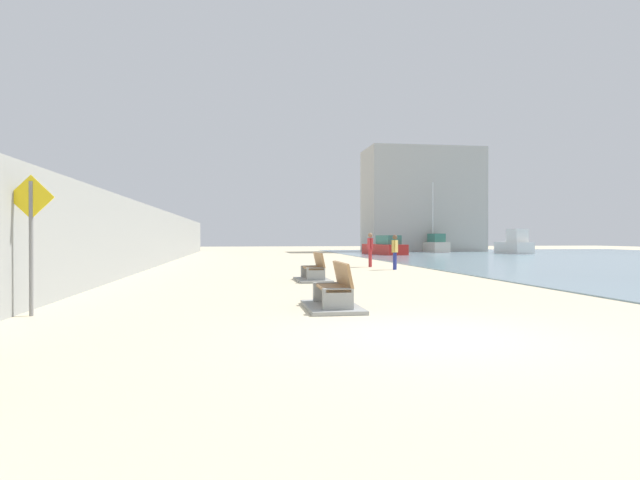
{
  "coord_description": "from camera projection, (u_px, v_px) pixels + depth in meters",
  "views": [
    {
      "loc": [
        -2.85,
        -7.73,
        1.5
      ],
      "look_at": [
        0.93,
        17.32,
        1.37
      ],
      "focal_mm": 29.64,
      "sensor_mm": 36.0,
      "label": 1
    }
  ],
  "objects": [
    {
      "name": "ground_plane",
      "position": [
        299.0,
        268.0,
        25.87
      ],
      "size": [
        120.0,
        120.0,
        0.0
      ],
      "primitive_type": "plane",
      "color": "beige"
    },
    {
      "name": "seawall",
      "position": [
        140.0,
        237.0,
        24.75
      ],
      "size": [
        0.8,
        64.0,
        3.01
      ],
      "primitive_type": "cube",
      "color": "gray",
      "rests_on": "ground"
    },
    {
      "name": "bench_near",
      "position": [
        333.0,
        298.0,
        11.08
      ],
      "size": [
        1.11,
        2.11,
        0.98
      ],
      "color": "gray",
      "rests_on": "ground"
    },
    {
      "name": "bench_far",
      "position": [
        313.0,
        274.0,
        18.12
      ],
      "size": [
        1.15,
        2.13,
        0.98
      ],
      "color": "gray",
      "rests_on": "ground"
    },
    {
      "name": "person_walking",
      "position": [
        395.0,
        250.0,
        24.36
      ],
      "size": [
        0.37,
        0.43,
        1.62
      ],
      "color": "navy",
      "rests_on": "ground"
    },
    {
      "name": "person_standing",
      "position": [
        370.0,
        247.0,
        26.63
      ],
      "size": [
        0.23,
        0.52,
        1.72
      ],
      "color": "#B22D33",
      "rests_on": "ground"
    },
    {
      "name": "boat_nearest",
      "position": [
        385.0,
        247.0,
        45.04
      ],
      "size": [
        2.69,
        5.81,
        1.62
      ],
      "color": "red",
      "rests_on": "water_bay"
    },
    {
      "name": "boat_mid_bay",
      "position": [
        514.0,
        245.0,
        47.35
      ],
      "size": [
        1.78,
        4.07,
        2.2
      ],
      "color": "white",
      "rests_on": "water_bay"
    },
    {
      "name": "boat_far_right",
      "position": [
        434.0,
        245.0,
        52.14
      ],
      "size": [
        1.91,
        4.13,
        6.94
      ],
      "color": "beige",
      "rests_on": "water_bay"
    },
    {
      "name": "pedestrian_sign",
      "position": [
        31.0,
        228.0,
        10.06
      ],
      "size": [
        0.85,
        0.08,
        2.7
      ],
      "color": "slate",
      "rests_on": "ground"
    },
    {
      "name": "harbor_building",
      "position": [
        422.0,
        200.0,
        55.95
      ],
      "size": [
        12.0,
        6.0,
        10.81
      ],
      "primitive_type": "cube",
      "color": "#ADAAA3",
      "rests_on": "ground"
    }
  ]
}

